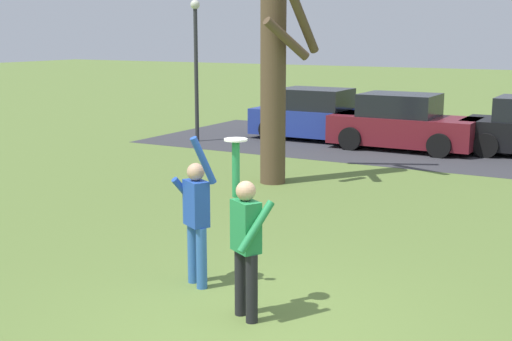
{
  "coord_description": "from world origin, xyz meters",
  "views": [
    {
      "loc": [
        3.69,
        -6.5,
        3.29
      ],
      "look_at": [
        -0.72,
        1.35,
        1.5
      ],
      "focal_mm": 48.77,
      "sensor_mm": 36.0,
      "label": 1
    }
  ],
  "objects_px": {
    "parked_car_maroon": "(403,124)",
    "bare_tree_tall": "(276,31)",
    "lamppost_by_lot": "(196,57)",
    "person_catcher": "(246,238)",
    "frisbee_disc": "(236,140)",
    "parked_car_blue": "(318,116)",
    "person_defender": "(196,214)"
  },
  "relations": [
    {
      "from": "parked_car_maroon",
      "to": "bare_tree_tall",
      "type": "xyz_separation_m",
      "value": [
        -1.05,
        -5.85,
        2.6
      ]
    },
    {
      "from": "lamppost_by_lot",
      "to": "person_defender",
      "type": "bearing_deg",
      "value": -55.91
    },
    {
      "from": "parked_car_blue",
      "to": "lamppost_by_lot",
      "type": "bearing_deg",
      "value": -144.81
    },
    {
      "from": "frisbee_disc",
      "to": "parked_car_maroon",
      "type": "distance_m",
      "value": 12.81
    },
    {
      "from": "parked_car_maroon",
      "to": "lamppost_by_lot",
      "type": "xyz_separation_m",
      "value": [
        -5.97,
        -1.68,
        1.86
      ]
    },
    {
      "from": "bare_tree_tall",
      "to": "lamppost_by_lot",
      "type": "height_order",
      "value": "bare_tree_tall"
    },
    {
      "from": "person_catcher",
      "to": "person_defender",
      "type": "distance_m",
      "value": 1.28
    },
    {
      "from": "parked_car_maroon",
      "to": "frisbee_disc",
      "type": "bearing_deg",
      "value": -81.02
    },
    {
      "from": "frisbee_disc",
      "to": "bare_tree_tall",
      "type": "height_order",
      "value": "bare_tree_tall"
    },
    {
      "from": "frisbee_disc",
      "to": "parked_car_blue",
      "type": "bearing_deg",
      "value": 110.42
    },
    {
      "from": "person_catcher",
      "to": "frisbee_disc",
      "type": "bearing_deg",
      "value": 0.0
    },
    {
      "from": "person_catcher",
      "to": "lamppost_by_lot",
      "type": "xyz_separation_m",
      "value": [
        -8.14,
        11.01,
        1.6
      ]
    },
    {
      "from": "frisbee_disc",
      "to": "lamppost_by_lot",
      "type": "xyz_separation_m",
      "value": [
        -7.94,
        10.9,
        0.49
      ]
    },
    {
      "from": "person_catcher",
      "to": "parked_car_maroon",
      "type": "xyz_separation_m",
      "value": [
        -2.17,
        12.69,
        -0.25
      ]
    },
    {
      "from": "person_catcher",
      "to": "lamppost_by_lot",
      "type": "bearing_deg",
      "value": -23.97
    },
    {
      "from": "person_catcher",
      "to": "lamppost_by_lot",
      "type": "height_order",
      "value": "lamppost_by_lot"
    },
    {
      "from": "frisbee_disc",
      "to": "parked_car_blue",
      "type": "relative_size",
      "value": 0.07
    },
    {
      "from": "lamppost_by_lot",
      "to": "parked_car_maroon",
      "type": "bearing_deg",
      "value": 15.7
    },
    {
      "from": "parked_car_blue",
      "to": "parked_car_maroon",
      "type": "height_order",
      "value": "same"
    },
    {
      "from": "person_defender",
      "to": "frisbee_disc",
      "type": "bearing_deg",
      "value": 0.0
    },
    {
      "from": "person_catcher",
      "to": "frisbee_disc",
      "type": "height_order",
      "value": "frisbee_disc"
    },
    {
      "from": "person_defender",
      "to": "parked_car_maroon",
      "type": "bearing_deg",
      "value": 124.56
    },
    {
      "from": "parked_car_blue",
      "to": "bare_tree_tall",
      "type": "distance_m",
      "value": 7.09
    },
    {
      "from": "person_defender",
      "to": "bare_tree_tall",
      "type": "relative_size",
      "value": 0.3
    },
    {
      "from": "bare_tree_tall",
      "to": "person_defender",
      "type": "bearing_deg",
      "value": -71.33
    },
    {
      "from": "frisbee_disc",
      "to": "parked_car_blue",
      "type": "distance_m",
      "value": 14.01
    },
    {
      "from": "parked_car_blue",
      "to": "frisbee_disc",
      "type": "bearing_deg",
      "value": -69.51
    },
    {
      "from": "lamppost_by_lot",
      "to": "person_catcher",
      "type": "bearing_deg",
      "value": -53.53
    },
    {
      "from": "frisbee_disc",
      "to": "person_defender",
      "type": "bearing_deg",
      "value": 150.43
    },
    {
      "from": "person_catcher",
      "to": "parked_car_blue",
      "type": "distance_m",
      "value": 14.12
    },
    {
      "from": "person_catcher",
      "to": "parked_car_blue",
      "type": "xyz_separation_m",
      "value": [
        -5.06,
        13.18,
        -0.25
      ]
    },
    {
      "from": "frisbee_disc",
      "to": "lamppost_by_lot",
      "type": "distance_m",
      "value": 13.5
    }
  ]
}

